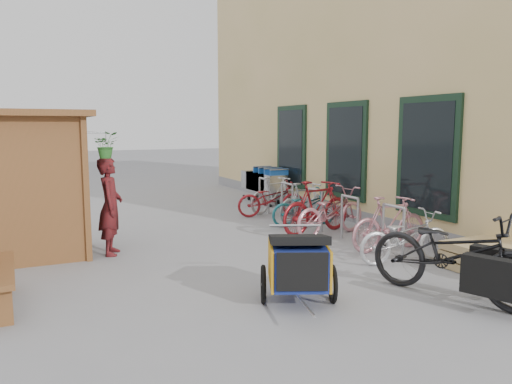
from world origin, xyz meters
name	(u,v)px	position (x,y,z in m)	size (l,w,h in m)	color
ground	(269,273)	(0.00, 0.00, 0.00)	(80.00, 80.00, 0.00)	gray
building	(406,77)	(6.49, 4.50, 3.49)	(6.07, 13.00, 7.00)	#DFBB80
kiosk	(16,164)	(-3.28, 2.47, 1.55)	(2.49, 1.65, 2.40)	brown
bike_rack	(315,205)	(2.30, 2.40, 0.52)	(0.05, 5.35, 0.86)	#A5A8AD
pallet_stack	(494,259)	(3.00, -1.40, 0.21)	(1.00, 1.20, 0.40)	tan
shopping_carts	(263,181)	(3.00, 6.24, 0.60)	(0.57, 1.93, 1.03)	silver
child_trailer	(298,262)	(-0.23, -1.22, 0.50)	(1.03, 1.55, 0.91)	navy
cargo_bike	(456,254)	(1.58, -1.97, 0.57)	(1.47, 2.33, 1.16)	black
person_kiosk	(110,206)	(-1.90, 2.13, 0.82)	(0.60, 0.39, 1.64)	maroon
bike_0	(405,237)	(2.19, -0.41, 0.42)	(0.56, 1.60, 0.84)	silver
bike_1	(390,223)	(2.50, 0.32, 0.48)	(0.45, 1.60, 0.96)	pink
bike_2	(331,212)	(2.26, 1.76, 0.48)	(0.64, 1.83, 0.96)	pink
bike_3	(317,207)	(2.12, 2.05, 0.54)	(0.51, 1.80, 1.08)	maroon
bike_4	(305,207)	(2.32, 2.86, 0.41)	(0.54, 1.55, 0.81)	#1C6971
bike_5	(304,202)	(2.50, 3.18, 0.45)	(0.43, 1.51, 0.91)	silver
bike_6	(271,199)	(2.16, 4.14, 0.43)	(0.57, 1.63, 0.85)	maroon
bike_7	(275,195)	(2.47, 4.55, 0.46)	(0.43, 1.53, 0.92)	silver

